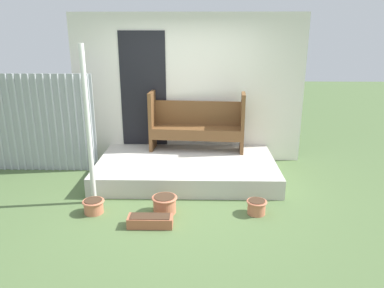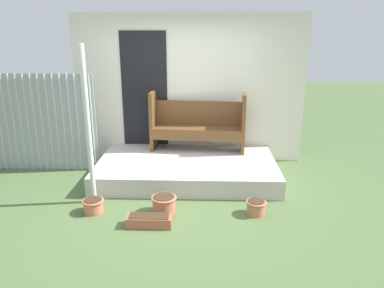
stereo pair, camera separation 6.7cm
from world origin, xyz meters
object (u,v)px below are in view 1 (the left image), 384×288
at_px(support_post, 88,128).
at_px(bench, 197,122).
at_px(flower_pot_middle, 165,204).
at_px(flower_pot_left, 94,206).
at_px(planter_box_rect, 150,221).
at_px(flower_pot_right, 257,206).

relative_size(support_post, bench, 1.32).
bearing_deg(flower_pot_middle, bench, 77.14).
height_order(flower_pot_left, planter_box_rect, flower_pot_left).
height_order(bench, flower_pot_right, bench).
bearing_deg(flower_pot_left, support_post, 104.14).
distance_m(bench, flower_pot_right, 2.09).
height_order(support_post, flower_pot_left, support_post).
height_order(bench, flower_pot_middle, bench).
height_order(flower_pot_right, planter_box_rect, flower_pot_right).
relative_size(bench, flower_pot_middle, 4.81).
distance_m(bench, flower_pot_middle, 1.96).
xyz_separation_m(support_post, bench, (1.43, 1.52, -0.30)).
xyz_separation_m(bench, planter_box_rect, (-0.56, -2.16, -0.72)).
distance_m(support_post, planter_box_rect, 1.48).
bearing_deg(flower_pot_left, planter_box_rect, -22.70).
bearing_deg(flower_pot_right, support_post, 172.67).
xyz_separation_m(flower_pot_left, flower_pot_middle, (0.94, 0.03, 0.03)).
height_order(support_post, flower_pot_middle, support_post).
relative_size(flower_pot_right, planter_box_rect, 0.49).
height_order(flower_pot_left, flower_pot_right, flower_pot_right).
relative_size(flower_pot_middle, flower_pot_right, 1.25).
bearing_deg(flower_pot_middle, flower_pot_left, -178.36).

